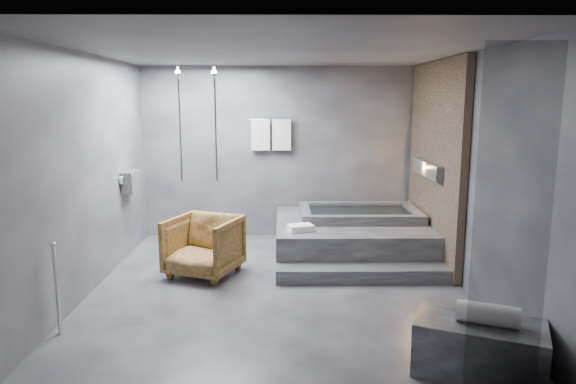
{
  "coord_description": "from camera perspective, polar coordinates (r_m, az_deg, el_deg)",
  "views": [
    {
      "loc": [
        0.04,
        -5.93,
        2.27
      ],
      "look_at": [
        0.1,
        0.3,
        1.14
      ],
      "focal_mm": 32.0,
      "sensor_mm": 36.0,
      "label": 1
    }
  ],
  "objects": [
    {
      "name": "room",
      "position": [
        6.21,
        2.7,
        5.29
      ],
      "size": [
        5.0,
        5.04,
        2.82
      ],
      "color": "#2C2C2E",
      "rests_on": "ground"
    },
    {
      "name": "tub_deck",
      "position": [
        7.72,
        6.98,
        -4.98
      ],
      "size": [
        2.2,
        2.0,
        0.5
      ],
      "primitive_type": "cube",
      "color": "#313133",
      "rests_on": "ground"
    },
    {
      "name": "tub_step",
      "position": [
        6.65,
        8.28,
        -8.97
      ],
      "size": [
        2.2,
        0.36,
        0.18
      ],
      "primitive_type": "cube",
      "color": "#313133",
      "rests_on": "ground"
    },
    {
      "name": "concrete_bench",
      "position": [
        4.73,
        20.44,
        -15.94
      ],
      "size": [
        1.16,
        0.93,
        0.46
      ],
      "primitive_type": "cube",
      "rotation": [
        0.0,
        0.0,
        -0.41
      ],
      "color": "#2D2D2F",
      "rests_on": "ground"
    },
    {
      "name": "driftwood_chair",
      "position": [
        6.8,
        -9.36,
        -5.92
      ],
      "size": [
        1.08,
        1.1,
        0.78
      ],
      "primitive_type": "imported",
      "rotation": [
        0.0,
        0.0,
        -0.37
      ],
      "color": "#492E12",
      "rests_on": "ground"
    },
    {
      "name": "rolled_towel",
      "position": [
        4.58,
        21.31,
        -12.53
      ],
      "size": [
        0.52,
        0.36,
        0.18
      ],
      "primitive_type": "cylinder",
      "rotation": [
        0.0,
        1.57,
        -0.42
      ],
      "color": "white",
      "rests_on": "concrete_bench"
    },
    {
      "name": "deck_towel",
      "position": [
        7.01,
        1.42,
        -3.99
      ],
      "size": [
        0.38,
        0.32,
        0.09
      ],
      "primitive_type": "cube",
      "rotation": [
        0.0,
        0.0,
        0.28
      ],
      "color": "white",
      "rests_on": "tub_deck"
    }
  ]
}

